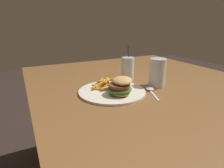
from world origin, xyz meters
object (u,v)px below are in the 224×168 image
object	(u,v)px
beer_glass	(157,73)
juice_glass	(128,69)
meal_plate_near	(115,89)
spoon	(150,89)

from	to	relation	value
beer_glass	juice_glass	world-z (taller)	juice_glass
meal_plate_near	spoon	bearing A→B (deg)	75.87
juice_glass	spoon	world-z (taller)	juice_glass
juice_glass	beer_glass	bearing A→B (deg)	17.68
meal_plate_near	juice_glass	size ratio (longest dim) A/B	1.70
beer_glass	spoon	distance (m)	0.10
juice_glass	spoon	xyz separation A→B (m)	(0.23, -0.01, -0.05)
meal_plate_near	spoon	world-z (taller)	meal_plate_near
beer_glass	spoon	world-z (taller)	beer_glass
meal_plate_near	juice_glass	xyz separation A→B (m)	(-0.18, 0.18, 0.03)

